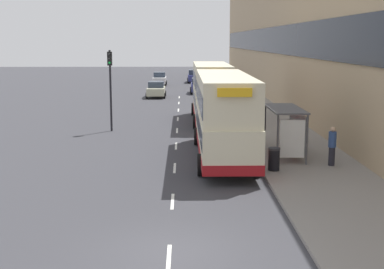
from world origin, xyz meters
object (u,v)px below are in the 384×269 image
at_px(car_0, 160,79).
at_px(pedestrian_1, 332,146).
at_px(car_1, 156,89).
at_px(litter_bin, 274,159).
at_px(car_3, 199,86).
at_px(double_decker_bus_ahead, 211,91).
at_px(double_decker_bus_near, 224,115).
at_px(pedestrian_at_shelter, 296,136).
at_px(bus_shelter, 289,123).
at_px(car_2, 194,76).
at_px(pedestrian_2, 302,126).
at_px(traffic_light_far_kerb, 110,77).

distance_m(car_0, pedestrian_1, 48.83).
height_order(car_1, litter_bin, car_1).
bearing_deg(car_3, double_decker_bus_ahead, -89.39).
xyz_separation_m(double_decker_bus_near, double_decker_bus_ahead, (0.04, 12.69, -0.00)).
height_order(car_0, pedestrian_at_shelter, pedestrian_at_shelter).
height_order(car_0, litter_bin, car_0).
bearing_deg(bus_shelter, pedestrian_at_shelter, 60.93).
height_order(bus_shelter, car_2, bus_shelter).
xyz_separation_m(car_2, car_3, (0.28, -15.96, -0.04)).
height_order(car_0, pedestrian_2, pedestrian_2).
height_order(double_decker_bus_ahead, car_0, double_decker_bus_ahead).
relative_size(pedestrian_2, traffic_light_far_kerb, 0.32).
relative_size(car_1, litter_bin, 3.99).
relative_size(double_decker_bus_near, car_2, 2.53).
xyz_separation_m(double_decker_bus_ahead, car_1, (-4.98, 17.59, -1.45)).
xyz_separation_m(pedestrian_2, traffic_light_far_kerb, (-11.81, 4.54, 2.58)).
relative_size(car_0, litter_bin, 3.91).
bearing_deg(bus_shelter, pedestrian_2, 69.65).
relative_size(bus_shelter, pedestrian_at_shelter, 2.30).
bearing_deg(double_decker_bus_ahead, bus_shelter, -75.91).
height_order(car_1, pedestrian_at_shelter, pedestrian_at_shelter).
bearing_deg(car_3, car_1, -137.96).
distance_m(double_decker_bus_ahead, car_0, 33.33).
bearing_deg(car_0, pedestrian_at_shelter, 101.44).
xyz_separation_m(double_decker_bus_near, car_0, (-5.23, 45.57, -1.41)).
height_order(double_decker_bus_ahead, pedestrian_2, double_decker_bus_ahead).
height_order(car_1, car_2, car_2).
xyz_separation_m(bus_shelter, car_3, (-3.49, 34.85, -1.01)).
height_order(pedestrian_at_shelter, pedestrian_1, pedestrian_1).
distance_m(car_1, pedestrian_at_shelter, 30.86).
bearing_deg(car_3, car_0, 114.59).
distance_m(car_2, litter_bin, 53.66).
height_order(double_decker_bus_ahead, car_3, double_decker_bus_ahead).
distance_m(pedestrian_2, litter_bin, 7.75).
bearing_deg(double_decker_bus_ahead, pedestrian_at_shelter, -72.36).
relative_size(car_0, car_2, 0.93).
bearing_deg(car_0, traffic_light_far_kerb, 87.45).
height_order(car_3, pedestrian_at_shelter, pedestrian_at_shelter).
xyz_separation_m(car_1, pedestrian_2, (9.87, -26.17, 0.17)).
distance_m(double_decker_bus_near, car_3, 34.59).
height_order(bus_shelter, car_1, bus_shelter).
bearing_deg(bus_shelter, traffic_light_far_kerb, 138.65).
bearing_deg(car_2, bus_shelter, -85.75).
xyz_separation_m(bus_shelter, car_0, (-8.53, 45.86, -1.00)).
bearing_deg(double_decker_bus_ahead, litter_bin, -82.65).
distance_m(pedestrian_1, pedestrian_2, 6.29).
relative_size(bus_shelter, car_1, 1.00).
relative_size(pedestrian_at_shelter, traffic_light_far_kerb, 0.34).
bearing_deg(pedestrian_at_shelter, car_3, 96.81).
relative_size(car_0, pedestrian_at_shelter, 2.25).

